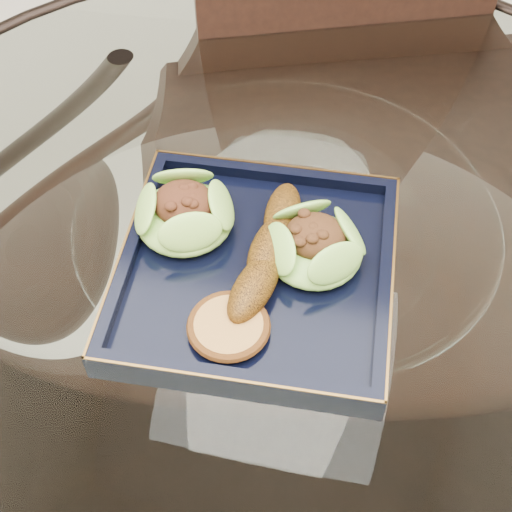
# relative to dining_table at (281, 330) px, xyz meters

# --- Properties ---
(ground) EXTENTS (4.00, 4.00, 0.00)m
(ground) POSITION_rel_dining_table_xyz_m (0.00, 0.00, -0.60)
(ground) COLOR beige
(ground) RESTS_ON ground
(dining_table) EXTENTS (1.13, 1.13, 0.77)m
(dining_table) POSITION_rel_dining_table_xyz_m (0.00, 0.00, 0.00)
(dining_table) COLOR white
(dining_table) RESTS_ON ground
(dining_chair) EXTENTS (0.58, 0.58, 1.03)m
(dining_chair) POSITION_rel_dining_table_xyz_m (0.05, 0.31, -0.02)
(dining_chair) COLOR black
(dining_chair) RESTS_ON ground
(navy_plate) EXTENTS (0.28, 0.28, 0.02)m
(navy_plate) POSITION_rel_dining_table_xyz_m (-0.02, -0.05, 0.17)
(navy_plate) COLOR black
(navy_plate) RESTS_ON dining_table
(lettuce_wrap_left) EXTENTS (0.11, 0.11, 0.04)m
(lettuce_wrap_left) POSITION_rel_dining_table_xyz_m (-0.10, -0.01, 0.20)
(lettuce_wrap_left) COLOR #65A52F
(lettuce_wrap_left) RESTS_ON navy_plate
(lettuce_wrap_right) EXTENTS (0.11, 0.11, 0.03)m
(lettuce_wrap_right) POSITION_rel_dining_table_xyz_m (0.03, -0.02, 0.20)
(lettuce_wrap_right) COLOR #5B952B
(lettuce_wrap_right) RESTS_ON navy_plate
(roasted_plantain) EXTENTS (0.05, 0.18, 0.03)m
(roasted_plantain) POSITION_rel_dining_table_xyz_m (-0.01, -0.04, 0.20)
(roasted_plantain) COLOR #6B3E0B
(roasted_plantain) RESTS_ON navy_plate
(crumb_patty) EXTENTS (0.09, 0.09, 0.01)m
(crumb_patty) POSITION_rel_dining_table_xyz_m (-0.03, -0.13, 0.19)
(crumb_patty) COLOR #C99043
(crumb_patty) RESTS_ON navy_plate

